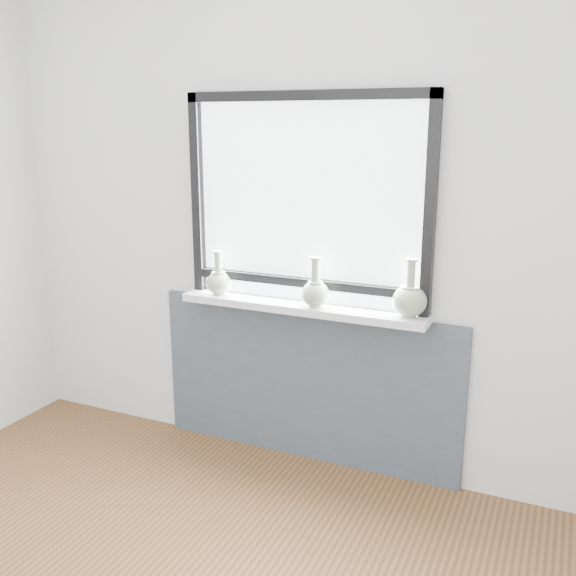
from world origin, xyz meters
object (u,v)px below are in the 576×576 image
at_px(vase_a, 219,281).
at_px(vase_b, 315,291).
at_px(windowsill, 301,307).
at_px(vase_c, 410,299).

bearing_deg(vase_a, vase_b, -1.41).
distance_m(vase_a, vase_b, 0.57).
bearing_deg(windowsill, vase_b, -14.95).
distance_m(windowsill, vase_b, 0.14).
bearing_deg(vase_a, vase_c, 0.91).
relative_size(windowsill, vase_c, 4.69).
xyz_separation_m(windowsill, vase_c, (0.56, 0.01, 0.11)).
xyz_separation_m(vase_b, vase_c, (0.47, 0.03, 0.01)).
bearing_deg(vase_b, vase_a, 178.59).
bearing_deg(vase_c, vase_b, -176.30).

